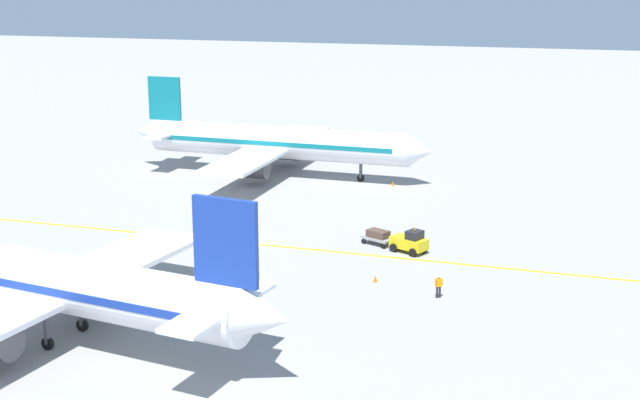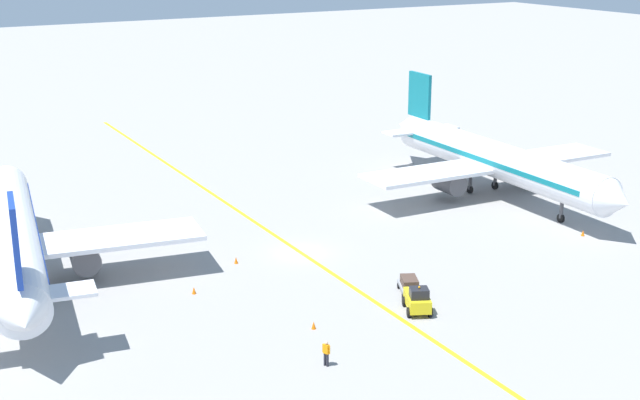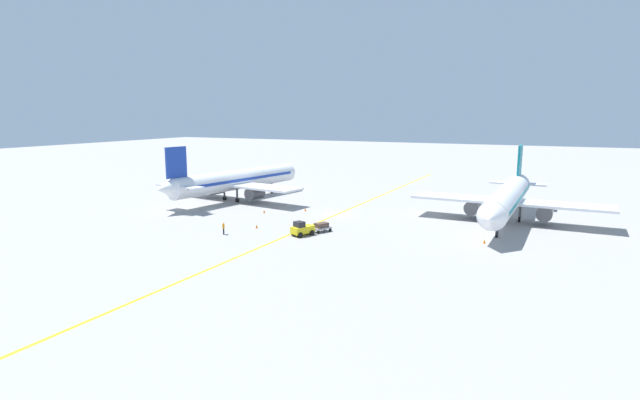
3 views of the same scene
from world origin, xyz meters
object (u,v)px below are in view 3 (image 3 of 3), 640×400
at_px(baggage_cart_trailing, 321,226).
at_px(traffic_cone_far_edge, 484,241).
at_px(airplane_adjacent_stand, 508,198).
at_px(traffic_cone_by_wingtip, 257,226).
at_px(baggage_tug_white, 302,229).
at_px(ground_crew_worker, 224,228).
at_px(traffic_cone_mid_apron, 305,210).
at_px(airplane_at_gate, 236,180).
at_px(traffic_cone_near_nose, 264,211).

relative_size(baggage_cart_trailing, traffic_cone_far_edge, 5.36).
bearing_deg(airplane_adjacent_stand, traffic_cone_by_wingtip, -149.06).
bearing_deg(baggage_tug_white, ground_crew_worker, -158.02).
xyz_separation_m(traffic_cone_mid_apron, traffic_cone_by_wingtip, (-0.59, -13.87, 0.00)).
xyz_separation_m(traffic_cone_by_wingtip, traffic_cone_far_edge, (29.98, 4.94, 0.00)).
bearing_deg(airplane_adjacent_stand, baggage_cart_trailing, -142.66).
relative_size(airplane_at_gate, traffic_cone_by_wingtip, 64.48).
height_order(baggage_tug_white, traffic_cone_far_edge, baggage_tug_white).
relative_size(airplane_adjacent_stand, traffic_cone_by_wingtip, 64.52).
height_order(airplane_at_gate, traffic_cone_mid_apron, airplane_at_gate).
distance_m(ground_crew_worker, traffic_cone_near_nose, 14.99).
height_order(baggage_tug_white, ground_crew_worker, baggage_tug_white).
distance_m(ground_crew_worker, traffic_cone_by_wingtip, 5.43).
bearing_deg(airplane_at_gate, traffic_cone_mid_apron, -13.88).
bearing_deg(baggage_tug_white, traffic_cone_near_nose, 139.18).
height_order(airplane_adjacent_stand, traffic_cone_mid_apron, airplane_adjacent_stand).
relative_size(baggage_tug_white, ground_crew_worker, 2.00).
bearing_deg(baggage_cart_trailing, airplane_adjacent_stand, 37.34).
bearing_deg(ground_crew_worker, traffic_cone_by_wingtip, 68.99).
relative_size(baggage_tug_white, traffic_cone_by_wingtip, 6.10).
bearing_deg(ground_crew_worker, airplane_at_gate, 120.98).
xyz_separation_m(airplane_adjacent_stand, ground_crew_worker, (-33.27, -23.82, -2.80)).
distance_m(baggage_tug_white, traffic_cone_far_edge, 23.04).
bearing_deg(baggage_cart_trailing, traffic_cone_far_edge, 8.42).
xyz_separation_m(airplane_at_gate, traffic_cone_near_nose, (10.96, -8.22, -3.43)).
relative_size(ground_crew_worker, traffic_cone_mid_apron, 3.05).
bearing_deg(ground_crew_worker, traffic_cone_mid_apron, 82.41).
bearing_deg(traffic_cone_by_wingtip, baggage_tug_white, -8.24).
relative_size(baggage_tug_white, traffic_cone_far_edge, 6.10).
height_order(ground_crew_worker, traffic_cone_by_wingtip, ground_crew_worker).
xyz_separation_m(airplane_adjacent_stand, traffic_cone_by_wingtip, (-31.34, -18.78, -3.43)).
height_order(ground_crew_worker, traffic_cone_far_edge, ground_crew_worker).
xyz_separation_m(airplane_adjacent_stand, baggage_tug_white, (-23.58, -19.91, -2.81)).
bearing_deg(airplane_at_gate, traffic_cone_by_wingtip, -48.73).
xyz_separation_m(airplane_at_gate, ground_crew_worker, (13.77, -22.93, -2.80)).
bearing_deg(airplane_adjacent_stand, baggage_tug_white, -139.82).
xyz_separation_m(airplane_adjacent_stand, traffic_cone_near_nose, (-36.08, -9.11, -3.43)).
distance_m(ground_crew_worker, traffic_cone_far_edge, 33.44).
bearing_deg(traffic_cone_mid_apron, traffic_cone_by_wingtip, -92.42).
bearing_deg(baggage_cart_trailing, baggage_tug_white, -115.07).
xyz_separation_m(airplane_at_gate, airplane_adjacent_stand, (47.04, 0.89, 0.00)).
height_order(traffic_cone_by_wingtip, traffic_cone_far_edge, same).
height_order(baggage_cart_trailing, traffic_cone_near_nose, baggage_cart_trailing).
bearing_deg(traffic_cone_near_nose, baggage_cart_trailing, -29.33).
distance_m(airplane_at_gate, traffic_cone_far_edge, 47.61).
xyz_separation_m(airplane_at_gate, traffic_cone_mid_apron, (16.29, -4.03, -3.43)).
height_order(airplane_adjacent_stand, traffic_cone_near_nose, airplane_adjacent_stand).
bearing_deg(traffic_cone_near_nose, traffic_cone_by_wingtip, -63.89).
bearing_deg(airplane_adjacent_stand, traffic_cone_near_nose, -165.83).
xyz_separation_m(baggage_tug_white, baggage_cart_trailing, (1.40, 2.99, -0.14)).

